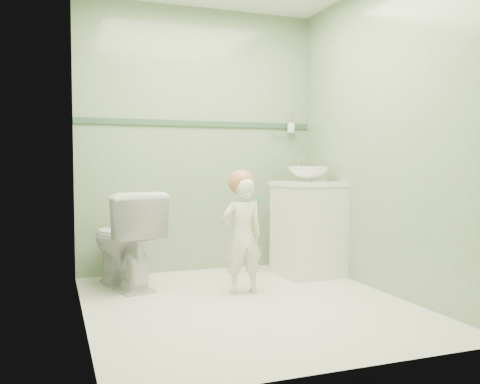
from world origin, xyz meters
name	(u,v)px	position (x,y,z in m)	size (l,w,h in m)	color
ground	(247,304)	(0.00, 0.00, 0.00)	(2.50, 2.50, 0.00)	silver
room_shell	(247,132)	(0.00, 0.00, 1.20)	(2.50, 2.54, 2.40)	gray
trim_stripe	(199,124)	(0.00, 1.24, 1.35)	(2.20, 0.02, 0.05)	#33553A
vanity	(308,230)	(0.84, 0.70, 0.40)	(0.52, 0.50, 0.80)	silver
counter	(308,184)	(0.84, 0.70, 0.81)	(0.54, 0.52, 0.04)	white
basin	(308,174)	(0.84, 0.70, 0.89)	(0.37, 0.37, 0.13)	white
faucet	(299,165)	(0.84, 0.89, 0.97)	(0.03, 0.13, 0.18)	silver
cup_holder	(290,128)	(0.89, 1.18, 1.33)	(0.26, 0.07, 0.21)	silver
toilet	(125,239)	(-0.74, 0.80, 0.39)	(0.43, 0.76, 0.77)	white
toddler	(242,236)	(0.07, 0.30, 0.44)	(0.32, 0.21, 0.88)	beige
hair_cap	(241,183)	(0.07, 0.33, 0.84)	(0.19, 0.19, 0.19)	#B47042
teal_toothbrush	(257,199)	(0.14, 0.17, 0.72)	(0.11, 0.13, 0.08)	#04806C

